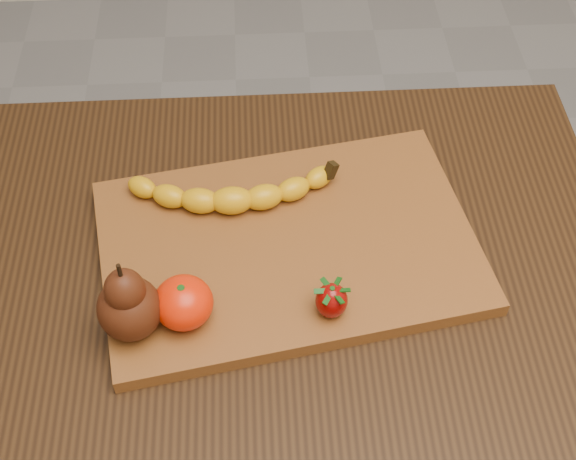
{
  "coord_description": "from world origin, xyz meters",
  "views": [
    {
      "loc": [
        0.05,
        -0.56,
        1.53
      ],
      "look_at": [
        0.09,
        0.06,
        0.8
      ],
      "focal_mm": 50.0,
      "sensor_mm": 36.0,
      "label": 1
    }
  ],
  "objects_px": {
    "pear": "(127,298)",
    "table": "(223,335)",
    "mandarin": "(183,303)",
    "cutting_board": "(288,246)"
  },
  "relations": [
    {
      "from": "cutting_board",
      "to": "mandarin",
      "type": "bearing_deg",
      "value": -148.96
    },
    {
      "from": "pear",
      "to": "table",
      "type": "bearing_deg",
      "value": 32.95
    },
    {
      "from": "cutting_board",
      "to": "mandarin",
      "type": "relative_size",
      "value": 6.77
    },
    {
      "from": "pear",
      "to": "mandarin",
      "type": "xyz_separation_m",
      "value": [
        0.06,
        0.01,
        -0.03
      ]
    },
    {
      "from": "cutting_board",
      "to": "pear",
      "type": "distance_m",
      "value": 0.22
    },
    {
      "from": "cutting_board",
      "to": "mandarin",
      "type": "height_order",
      "value": "mandarin"
    },
    {
      "from": "cutting_board",
      "to": "mandarin",
      "type": "distance_m",
      "value": 0.16
    },
    {
      "from": "table",
      "to": "pear",
      "type": "xyz_separation_m",
      "value": [
        -0.09,
        -0.06,
        0.17
      ]
    },
    {
      "from": "table",
      "to": "pear",
      "type": "height_order",
      "value": "pear"
    },
    {
      "from": "table",
      "to": "mandarin",
      "type": "relative_size",
      "value": 15.04
    }
  ]
}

